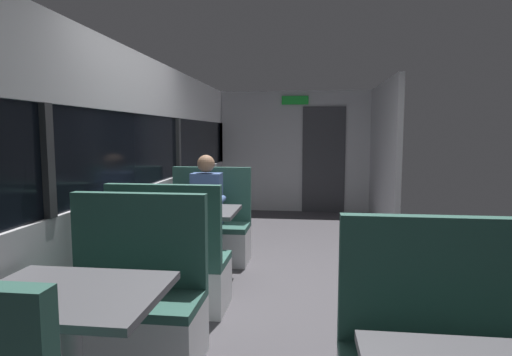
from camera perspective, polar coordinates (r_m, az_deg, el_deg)
The scene contains 10 objects.
ground_plane at distance 4.25m, azimuth 3.22°, elevation -14.85°, with size 3.30×9.20×0.02m, color #423F44.
carriage_window_panel_left at distance 4.33m, azimuth -16.22°, elevation 0.54°, with size 0.09×8.48×2.30m.
carriage_end_bulkhead at distance 8.17m, azimuth 5.63°, elevation 3.46°, with size 2.90×0.11×2.30m.
carriage_aisle_panel_right at distance 7.07m, azimuth 16.75°, elevation 2.93°, with size 0.08×2.40×2.30m, color #B2B2B7.
dining_table_near_window at distance 2.36m, azimuth -23.70°, elevation -16.01°, with size 0.90×0.70×0.74m.
bench_near_window_facing_entry at distance 3.05m, azimuth -16.45°, elevation -16.90°, with size 0.95×0.50×1.10m.
dining_table_mid_window at distance 4.35m, azimuth -8.52°, elevation -5.51°, with size 0.90×0.70×0.74m.
bench_mid_window_facing_end at distance 3.78m, azimuth -11.33°, elevation -12.22°, with size 0.95×0.50×1.10m.
bench_mid_window_facing_entry at distance 5.07m, azimuth -6.34°, elevation -7.39°, with size 0.95×0.50×1.10m.
seated_passenger at distance 4.96m, azimuth -6.56°, elevation -5.24°, with size 0.47×0.55×1.26m.
Camera 1 is at (0.25, -3.96, 1.51)m, focal length 29.73 mm.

